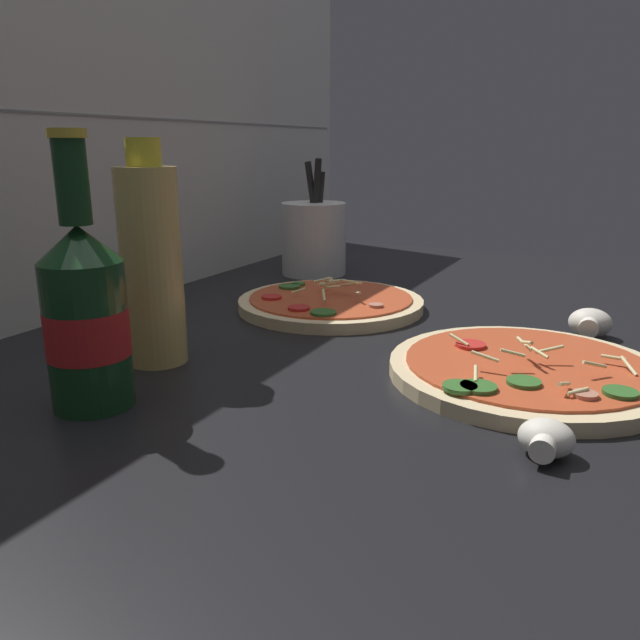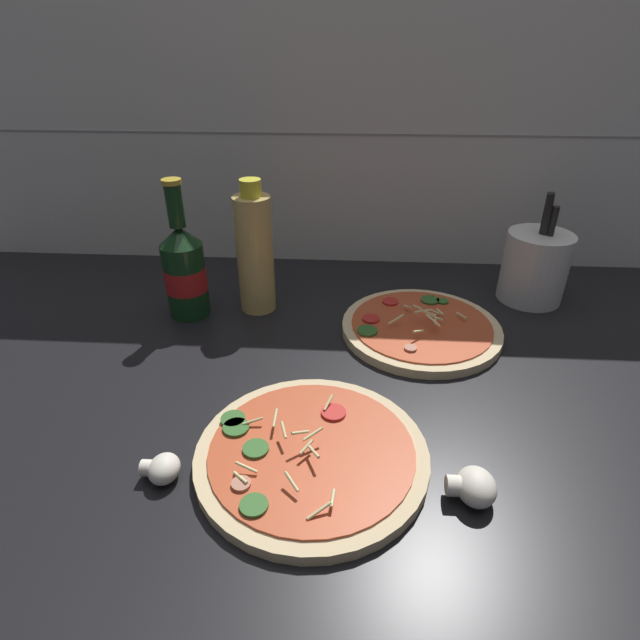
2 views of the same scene
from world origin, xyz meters
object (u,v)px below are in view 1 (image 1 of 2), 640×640
pizza_far (330,303)px  mushroom_right (590,323)px  utensil_crock (314,238)px  pizza_near (527,370)px  mushroom_left (546,439)px  beer_bottle (86,314)px  oil_bottle (151,263)px

pizza_far → mushroom_right: size_ratio=4.95×
utensil_crock → mushroom_right: bearing=-112.6°
pizza_near → mushroom_left: bearing=-166.7°
mushroom_right → utensil_crock: 54.04cm
pizza_far → mushroom_right: bearing=-87.1°
mushroom_right → pizza_near: bearing=165.6°
pizza_far → utensil_crock: 27.26cm
pizza_near → utensil_crock: 59.91cm
beer_bottle → oil_bottle: 12.83cm
mushroom_left → pizza_near: bearing=13.3°
pizza_near → utensil_crock: (39.18, 44.92, 5.95)cm
beer_bottle → mushroom_right: 59.53cm
pizza_near → utensil_crock: bearing=48.9°
mushroom_right → utensil_crock: utensil_crock is taller
pizza_near → beer_bottle: size_ratio=1.15×
oil_bottle → utensil_crock: 52.75cm
beer_bottle → mushroom_left: 40.58cm
pizza_far → mushroom_right: (1.81, -35.45, 0.91)cm
pizza_far → beer_bottle: beer_bottle is taller
pizza_far → mushroom_left: 48.44cm
beer_bottle → mushroom_right: bearing=-42.3°
oil_bottle → mushroom_right: (31.43, -42.73, -9.30)cm
mushroom_left → pizza_far: bearing=45.8°
pizza_near → mushroom_right: size_ratio=5.17×
pizza_near → utensil_crock: utensil_crock is taller
pizza_near → beer_bottle: 43.90cm
pizza_near → utensil_crock: size_ratio=1.34×
pizza_far → oil_bottle: (-29.62, 7.28, 10.21)cm
mushroom_left → utensil_crock: (56.26, 48.95, 5.33)cm
oil_bottle → utensil_crock: oil_bottle is taller
mushroom_left → mushroom_right: size_ratio=0.82×
pizza_near → mushroom_left: (-17.08, -4.02, 0.62)cm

